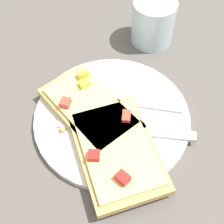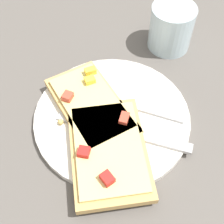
{
  "view_description": "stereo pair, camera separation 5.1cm",
  "coord_description": "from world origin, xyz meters",
  "px_view_note": "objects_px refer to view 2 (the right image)",
  "views": [
    {
      "loc": [
        0.1,
        0.27,
        0.44
      ],
      "look_at": [
        0.0,
        0.0,
        0.02
      ],
      "focal_mm": 50.0,
      "sensor_mm": 36.0,
      "label": 1
    },
    {
      "loc": [
        0.06,
        0.29,
        0.44
      ],
      "look_at": [
        0.0,
        0.0,
        0.02
      ],
      "focal_mm": 50.0,
      "sensor_mm": 36.0,
      "label": 2
    }
  ],
  "objects_px": {
    "plate": "(112,117)",
    "drinking_glass": "(171,28)",
    "fork": "(116,102)",
    "pizza_slice_main": "(91,105)",
    "pizza_slice_corner": "(109,150)",
    "knife": "(134,134)"
  },
  "relations": [
    {
      "from": "knife",
      "to": "fork",
      "type": "bearing_deg",
      "value": -49.88
    },
    {
      "from": "fork",
      "to": "pizza_slice_main",
      "type": "distance_m",
      "value": 0.04
    },
    {
      "from": "fork",
      "to": "pizza_slice_corner",
      "type": "relative_size",
      "value": 1.06
    },
    {
      "from": "fork",
      "to": "drinking_glass",
      "type": "distance_m",
      "value": 0.19
    },
    {
      "from": "knife",
      "to": "pizza_slice_corner",
      "type": "distance_m",
      "value": 0.05
    },
    {
      "from": "drinking_glass",
      "to": "plate",
      "type": "bearing_deg",
      "value": 47.26
    },
    {
      "from": "plate",
      "to": "pizza_slice_main",
      "type": "bearing_deg",
      "value": -32.67
    },
    {
      "from": "knife",
      "to": "pizza_slice_corner",
      "type": "bearing_deg",
      "value": 56.36
    },
    {
      "from": "fork",
      "to": "plate",
      "type": "bearing_deg",
      "value": 94.05
    },
    {
      "from": "knife",
      "to": "pizza_slice_main",
      "type": "bearing_deg",
      "value": -19.3
    },
    {
      "from": "plate",
      "to": "fork",
      "type": "bearing_deg",
      "value": -116.43
    },
    {
      "from": "pizza_slice_main",
      "to": "drinking_glass",
      "type": "height_order",
      "value": "drinking_glass"
    },
    {
      "from": "pizza_slice_corner",
      "to": "drinking_glass",
      "type": "bearing_deg",
      "value": -33.38
    },
    {
      "from": "pizza_slice_corner",
      "to": "drinking_glass",
      "type": "height_order",
      "value": "drinking_glass"
    },
    {
      "from": "fork",
      "to": "pizza_slice_main",
      "type": "xyz_separation_m",
      "value": [
        0.04,
        0.0,
        0.01
      ]
    },
    {
      "from": "plate",
      "to": "knife",
      "type": "bearing_deg",
      "value": 121.58
    },
    {
      "from": "pizza_slice_main",
      "to": "pizza_slice_corner",
      "type": "xyz_separation_m",
      "value": [
        -0.01,
        0.09,
        -0.0
      ]
    },
    {
      "from": "pizza_slice_main",
      "to": "pizza_slice_corner",
      "type": "bearing_deg",
      "value": -10.34
    },
    {
      "from": "plate",
      "to": "pizza_slice_corner",
      "type": "distance_m",
      "value": 0.07
    },
    {
      "from": "plate",
      "to": "drinking_glass",
      "type": "distance_m",
      "value": 0.22
    },
    {
      "from": "plate",
      "to": "drinking_glass",
      "type": "xyz_separation_m",
      "value": [
        -0.15,
        -0.16,
        0.04
      ]
    },
    {
      "from": "pizza_slice_main",
      "to": "fork",
      "type": "bearing_deg",
      "value": 76.86
    }
  ]
}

